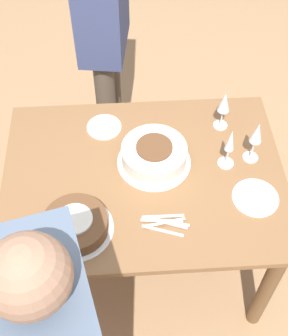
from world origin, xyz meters
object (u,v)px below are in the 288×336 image
wine_glass_far (230,143)px  person_watching (102,12)px  cake_front_chocolate (76,225)px  wine_glass_near (257,135)px  wine_glass_extra (224,104)px  cake_center_white (154,155)px

wine_glass_far → person_watching: bearing=124.0°
cake_front_chocolate → wine_glass_near: wine_glass_near is taller
cake_front_chocolate → wine_glass_extra: size_ratio=1.46×
cake_front_chocolate → wine_glass_far: size_ratio=1.39×
wine_glass_far → wine_glass_extra: (0.01, 0.23, 0.01)m
cake_center_white → wine_glass_near: size_ratio=1.49×
wine_glass_extra → cake_center_white: bearing=-148.4°
wine_glass_near → cake_center_white: bearing=180.0°
cake_front_chocolate → wine_glass_near: bearing=22.8°
wine_glass_extra → cake_front_chocolate: bearing=-141.6°
wine_glass_extra → person_watching: bearing=134.6°
person_watching → cake_center_white: bearing=23.4°
cake_center_white → wine_glass_near: bearing=-0.0°
cake_center_white → wine_glass_far: bearing=-4.8°
wine_glass_near → cake_front_chocolate: bearing=-157.2°
wine_glass_near → person_watching: person_watching is taller
cake_center_white → wine_glass_far: size_ratio=1.52×
cake_center_white → person_watching: bearing=105.3°
cake_front_chocolate → wine_glass_far: 0.72m
cake_center_white → wine_glass_extra: (0.33, 0.20, 0.09)m
cake_center_white → cake_front_chocolate: 0.46m
wine_glass_far → person_watching: size_ratio=0.12×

